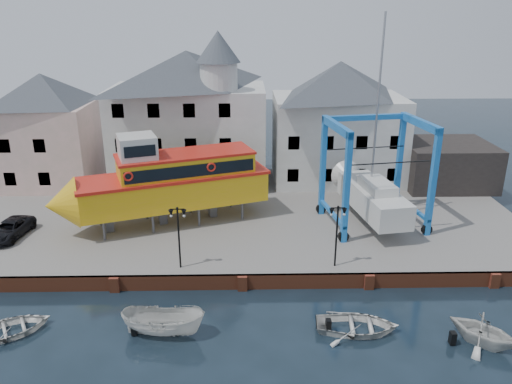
{
  "coord_description": "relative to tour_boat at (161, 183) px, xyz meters",
  "views": [
    {
      "loc": [
        0.27,
        -27.43,
        16.73
      ],
      "look_at": [
        1.0,
        7.0,
        4.0
      ],
      "focal_mm": 35.0,
      "sensor_mm": 36.0,
      "label": 1
    }
  ],
  "objects": [
    {
      "name": "motorboat_a",
      "position": [
        1.89,
        -12.74,
        -4.37
      ],
      "size": [
        4.78,
        2.25,
        1.78
      ],
      "primitive_type": "imported",
      "rotation": [
        0.0,
        0.0,
        1.46
      ],
      "color": "silver",
      "rests_on": "ground"
    },
    {
      "name": "motorboat_c",
      "position": [
        18.86,
        -13.91,
        -4.37
      ],
      "size": [
        4.79,
        4.77,
        1.91
      ],
      "primitive_type": "imported",
      "rotation": [
        0.0,
        0.0,
        0.82
      ],
      "color": "silver",
      "rests_on": "ground"
    },
    {
      "name": "building_white_right",
      "position": [
        15.15,
        10.77,
        2.23
      ],
      "size": [
        12.0,
        8.0,
        11.2
      ],
      "color": "#BBBBB7",
      "rests_on": "hardstanding"
    },
    {
      "name": "shed_dark",
      "position": [
        25.15,
        8.78,
        -1.37
      ],
      "size": [
        8.0,
        7.0,
        4.0
      ],
      "primitive_type": "cube",
      "color": "black",
      "rests_on": "hardstanding"
    },
    {
      "name": "lamp_post_left",
      "position": [
        2.15,
        -7.02,
        -0.19
      ],
      "size": [
        1.12,
        0.32,
        4.2
      ],
      "color": "black",
      "rests_on": "hardstanding"
    },
    {
      "name": "hardstanding",
      "position": [
        6.15,
        2.78,
        -3.87
      ],
      "size": [
        44.0,
        22.0,
        1.0
      ],
      "primitive_type": "cube",
      "color": "#64615E",
      "rests_on": "ground"
    },
    {
      "name": "building_pink",
      "position": [
        -11.85,
        9.78,
        1.78
      ],
      "size": [
        8.0,
        7.0,
        10.3
      ],
      "color": "#BAA18F",
      "rests_on": "hardstanding"
    },
    {
      "name": "quay_wall",
      "position": [
        6.15,
        -8.12,
        -3.87
      ],
      "size": [
        44.0,
        0.47,
        1.0
      ],
      "color": "brown",
      "rests_on": "ground"
    },
    {
      "name": "lamp_post_right",
      "position": [
        12.15,
        -7.02,
        -0.19
      ],
      "size": [
        1.12,
        0.32,
        4.2
      ],
      "color": "black",
      "rests_on": "hardstanding"
    },
    {
      "name": "van",
      "position": [
        -10.84,
        -2.22,
        -2.75
      ],
      "size": [
        2.61,
        4.65,
        1.23
      ],
      "primitive_type": "imported",
      "rotation": [
        0.0,
        0.0,
        -0.13
      ],
      "color": "black",
      "rests_on": "hardstanding"
    },
    {
      "name": "motorboat_b",
      "position": [
        12.48,
        -12.64,
        -4.37
      ],
      "size": [
        4.8,
        3.63,
        0.94
      ],
      "primitive_type": "imported",
      "rotation": [
        0.0,
        0.0,
        1.48
      ],
      "color": "silver",
      "rests_on": "ground"
    },
    {
      "name": "tour_boat",
      "position": [
        0.0,
        0.0,
        0.0
      ],
      "size": [
        16.74,
        9.22,
        7.14
      ],
      "rotation": [
        0.0,
        0.0,
        0.35
      ],
      "color": "#59595E",
      "rests_on": "hardstanding"
    },
    {
      "name": "motorboat_d",
      "position": [
        -6.52,
        -12.5,
        -4.37
      ],
      "size": [
        5.14,
        4.7,
        0.87
      ],
      "primitive_type": "imported",
      "rotation": [
        0.0,
        0.0,
        2.09
      ],
      "color": "silver",
      "rests_on": "ground"
    },
    {
      "name": "ground",
      "position": [
        6.15,
        -8.22,
        -4.37
      ],
      "size": [
        140.0,
        140.0,
        0.0
      ],
      "primitive_type": "plane",
      "color": "#17242D",
      "rests_on": "ground"
    },
    {
      "name": "travel_lift",
      "position": [
        15.95,
        0.57,
        -0.79
      ],
      "size": [
        8.06,
        10.56,
        15.53
      ],
      "rotation": [
        0.0,
        0.0,
        0.16
      ],
      "color": "#124F9E",
      "rests_on": "hardstanding"
    },
    {
      "name": "building_white_main",
      "position": [
        1.28,
        10.17,
        2.98
      ],
      "size": [
        14.0,
        8.3,
        14.0
      ],
      "color": "#BBBBB7",
      "rests_on": "hardstanding"
    }
  ]
}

